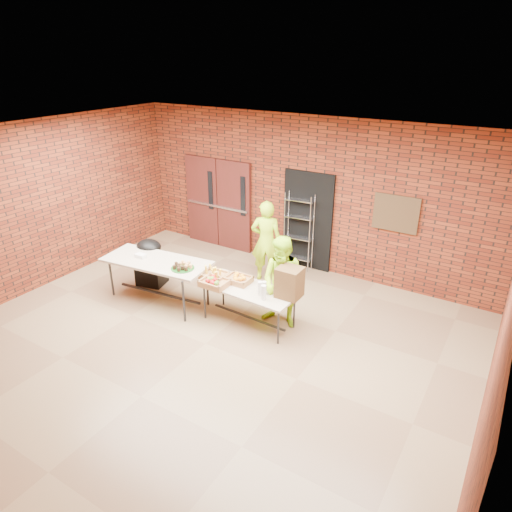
{
  "coord_description": "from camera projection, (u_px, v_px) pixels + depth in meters",
  "views": [
    {
      "loc": [
        3.91,
        -4.77,
        4.34
      ],
      "look_at": [
        0.1,
        1.4,
        1.04
      ],
      "focal_mm": 32.0,
      "sensor_mm": 36.0,
      "label": 1
    }
  ],
  "objects": [
    {
      "name": "room",
      "position": [
        200.0,
        253.0,
        6.7
      ],
      "size": [
        8.08,
        7.08,
        3.28
      ],
      "color": "#826446",
      "rests_on": "ground"
    },
    {
      "name": "double_doors",
      "position": [
        218.0,
        203.0,
        10.64
      ],
      "size": [
        1.78,
        0.12,
        2.1
      ],
      "color": "#461614",
      "rests_on": "room"
    },
    {
      "name": "dark_doorway",
      "position": [
        308.0,
        221.0,
        9.56
      ],
      "size": [
        1.1,
        0.06,
        2.1
      ],
      "primitive_type": "cube",
      "color": "black",
      "rests_on": "room"
    },
    {
      "name": "bronze_plaque",
      "position": [
        396.0,
        213.0,
        8.49
      ],
      "size": [
        0.85,
        0.04,
        0.7
      ],
      "primitive_type": "cube",
      "color": "#46311C",
      "rests_on": "room"
    },
    {
      "name": "wire_rack",
      "position": [
        299.0,
        232.0,
        9.61
      ],
      "size": [
        0.63,
        0.27,
        1.66
      ],
      "primitive_type": null,
      "rotation": [
        0.0,
        0.0,
        0.11
      ],
      "color": "#ADADB4",
      "rests_on": "room"
    },
    {
      "name": "table_left",
      "position": [
        157.0,
        264.0,
        8.35
      ],
      "size": [
        2.09,
        1.06,
        0.82
      ],
      "rotation": [
        0.0,
        0.0,
        0.11
      ],
      "color": "tan",
      "rests_on": "room"
    },
    {
      "name": "table_right",
      "position": [
        249.0,
        291.0,
        7.68
      ],
      "size": [
        1.68,
        0.77,
        0.68
      ],
      "rotation": [
        0.0,
        0.0,
        -0.05
      ],
      "color": "tan",
      "rests_on": "room"
    },
    {
      "name": "basket_bananas",
      "position": [
        214.0,
        275.0,
        7.96
      ],
      "size": [
        0.45,
        0.35,
        0.14
      ],
      "color": "#AE7F46",
      "rests_on": "table_right"
    },
    {
      "name": "basket_oranges",
      "position": [
        238.0,
        279.0,
        7.83
      ],
      "size": [
        0.43,
        0.33,
        0.13
      ],
      "color": "#AE7F46",
      "rests_on": "table_right"
    },
    {
      "name": "basket_apples",
      "position": [
        214.0,
        283.0,
        7.71
      ],
      "size": [
        0.46,
        0.36,
        0.14
      ],
      "color": "#AE7F46",
      "rests_on": "table_right"
    },
    {
      "name": "muffin_tray",
      "position": [
        183.0,
        266.0,
        7.99
      ],
      "size": [
        0.41,
        0.41,
        0.1
      ],
      "color": "#165216",
      "rests_on": "table_left"
    },
    {
      "name": "napkin_box",
      "position": [
        141.0,
        256.0,
        8.43
      ],
      "size": [
        0.2,
        0.13,
        0.07
      ],
      "primitive_type": "cube",
      "color": "silver",
      "rests_on": "table_left"
    },
    {
      "name": "coffee_dispenser",
      "position": [
        289.0,
        282.0,
        7.3
      ],
      "size": [
        0.39,
        0.35,
        0.51
      ],
      "primitive_type": "cube",
      "color": "brown",
      "rests_on": "table_right"
    },
    {
      "name": "cup_stack_front",
      "position": [
        260.0,
        288.0,
        7.41
      ],
      "size": [
        0.08,
        0.08,
        0.24
      ],
      "primitive_type": "cylinder",
      "color": "silver",
      "rests_on": "table_right"
    },
    {
      "name": "cup_stack_mid",
      "position": [
        264.0,
        292.0,
        7.26
      ],
      "size": [
        0.08,
        0.08,
        0.25
      ],
      "primitive_type": "cylinder",
      "color": "silver",
      "rests_on": "table_right"
    },
    {
      "name": "cup_stack_back",
      "position": [
        264.0,
        288.0,
        7.43
      ],
      "size": [
        0.08,
        0.08,
        0.23
      ],
      "primitive_type": "cylinder",
      "color": "silver",
      "rests_on": "table_right"
    },
    {
      "name": "covered_grill",
      "position": [
        150.0,
        262.0,
        9.07
      ],
      "size": [
        0.61,
        0.55,
        0.95
      ],
      "rotation": [
        0.0,
        0.0,
        0.24
      ],
      "color": "black",
      "rests_on": "room"
    },
    {
      "name": "volunteer_woman",
      "position": [
        266.0,
        241.0,
        9.1
      ],
      "size": [
        0.72,
        0.61,
        1.68
      ],
      "primitive_type": "imported",
      "rotation": [
        0.0,
        0.0,
        3.53
      ],
      "color": "#B0EE1A",
      "rests_on": "room"
    },
    {
      "name": "volunteer_man",
      "position": [
        283.0,
        283.0,
        7.58
      ],
      "size": [
        0.81,
        0.64,
        1.6
      ],
      "primitive_type": "imported",
      "rotation": [
        0.0,
        0.0,
        0.05
      ],
      "color": "#B0EE1A",
      "rests_on": "room"
    }
  ]
}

